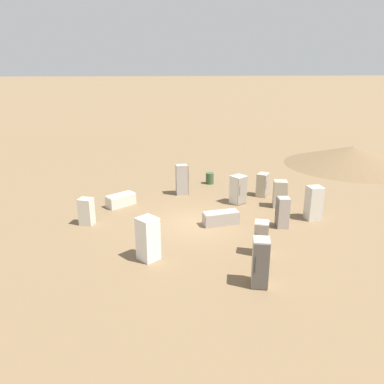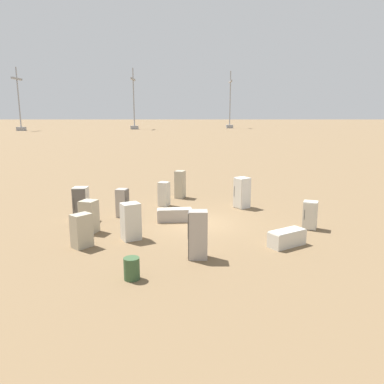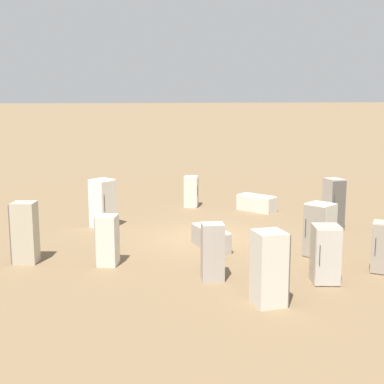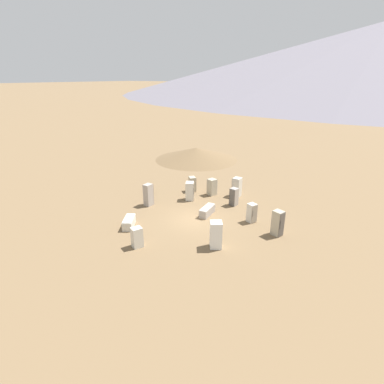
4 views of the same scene
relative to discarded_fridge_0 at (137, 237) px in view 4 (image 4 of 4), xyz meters
The scene contains 15 objects.
ground_plane 5.69m from the discarded_fridge_0, 100.64° to the right, with size 1000.00×1000.00×0.00m, color brown.
dirt_mound 22.72m from the discarded_fridge_0, 67.37° to the right, with size 11.10×11.10×1.62m.
discarded_fridge_0 is the anchor object (origin of this frame).
discarded_fridge_1 9.04m from the discarded_fridge_0, 122.83° to the right, with size 0.79×0.78×1.51m.
discarded_fridge_2 6.89m from the discarded_fridge_0, 55.36° to the right, with size 0.59×0.78×1.94m.
discarded_fridge_3 10.01m from the discarded_fridge_0, 103.46° to the right, with size 0.70×0.71×1.58m.
discarded_fridge_4 11.94m from the discarded_fridge_0, 97.76° to the right, with size 0.76×0.74×1.81m.
discarded_fridge_5 3.06m from the discarded_fridge_0, 35.39° to the right, with size 1.49×1.81×0.70m.
discarded_fridge_6 9.84m from the discarded_fridge_0, 137.43° to the right, with size 0.86×0.78×1.87m.
discarded_fridge_7 5.21m from the discarded_fridge_0, 147.48° to the right, with size 1.05×1.06×1.87m.
discarded_fridge_8 10.93m from the discarded_fridge_0, 76.27° to the right, with size 0.98×0.97×1.47m.
discarded_fridge_9 10.86m from the discarded_fridge_0, 87.36° to the right, with size 0.89×0.92×1.58m.
discarded_fridge_10 6.94m from the discarded_fridge_0, 101.45° to the right, with size 0.81×1.91×0.69m.
discarded_fridge_11 8.81m from the discarded_fridge_0, 79.67° to the right, with size 1.01×1.03×1.70m.
rusty_barrel 9.89m from the discarded_fridge_0, 53.78° to the right, with size 0.55×0.55×0.78m.
Camera 4 is at (-11.52, 18.01, 10.65)m, focal length 28.00 mm.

